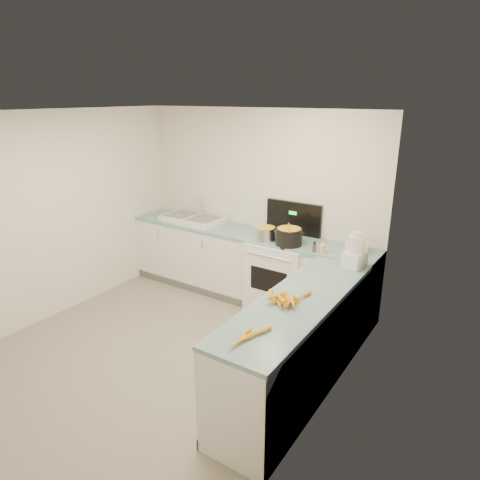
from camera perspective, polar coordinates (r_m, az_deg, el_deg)
The scene contains 19 objects.
floor at distance 4.83m, azimuth -10.55°, elevation -14.84°, with size 3.50×4.00×0.00m, color gray, non-canonical shape.
ceiling at distance 4.04m, azimuth -12.73°, elevation 16.24°, with size 3.50×4.00×0.00m, color silver, non-canonical shape.
wall_back at distance 5.79m, azimuth 2.42°, elevation 4.80°, with size 3.50×2.50×0.00m, color silver, non-canonical shape.
wall_left at distance 5.61m, azimuth -24.45°, elevation 2.62°, with size 4.00×2.50×0.00m, color silver, non-canonical shape.
wall_right at distance 3.35m, azimuth 10.50°, elevation -6.22°, with size 4.00×2.50×0.00m, color silver, non-canonical shape.
counter_back at distance 5.79m, azimuth 0.78°, elevation -3.30°, with size 3.50×0.62×0.94m.
counter_right at distance 4.07m, azimuth 7.57°, elevation -13.74°, with size 0.62×2.20×0.94m.
stove at distance 5.53m, azimuth 5.53°, elevation -4.48°, with size 0.76×0.65×1.36m.
sink at distance 6.13m, azimuth -6.30°, elevation 2.86°, with size 0.86×0.52×0.31m.
steel_pot at distance 5.29m, azimuth 3.47°, elevation 0.73°, with size 0.26×0.26×0.19m, color silver.
black_pot at distance 5.14m, azimuth 6.52°, elevation 0.34°, with size 0.31×0.31×0.22m, color black.
wooden_spoon at distance 5.11m, azimuth 6.57°, elevation 1.64°, with size 0.02×0.02×0.37m, color #AD7A47.
mixing_bowl at distance 5.06m, azimuth 15.29°, elevation -0.93°, with size 0.26×0.26×0.12m, color white.
extract_bottle at distance 4.96m, azimuth 9.86°, elevation -1.04°, with size 0.04×0.04×0.10m, color #593319.
spice_jar at distance 4.94m, azimuth 10.95°, elevation -1.24°, with size 0.05×0.05×0.09m, color #E5B266.
food_processor at distance 4.59m, azimuth 15.11°, elevation -1.56°, with size 0.22×0.26×0.38m.
carrot_pile at distance 3.76m, azimuth 6.08°, elevation -7.75°, with size 0.37×0.46×0.09m.
peeled_carrots at distance 3.24m, azimuth 1.12°, elevation -12.64°, with size 0.16×0.43×0.04m.
peelings at distance 6.28m, azimuth -7.76°, elevation 3.54°, with size 0.26×0.23×0.01m.
Camera 1 is at (2.88, -2.83, 2.65)m, focal length 32.00 mm.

